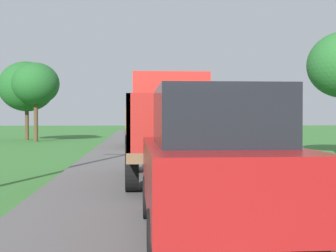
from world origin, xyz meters
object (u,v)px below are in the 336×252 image
at_px(banana_truck_near, 172,124).
at_px(following_car, 213,162).
at_px(roadside_tree_far_left, 27,87).
at_px(roadside_tree_near_left, 36,84).
at_px(banana_truck_far, 147,121).

distance_m(banana_truck_near, following_car, 6.35).
bearing_deg(roadside_tree_far_left, roadside_tree_near_left, -64.24).
xyz_separation_m(banana_truck_near, banana_truck_far, (-0.31, 14.48, 0.02)).
height_order(banana_truck_near, roadside_tree_far_left, roadside_tree_far_left).
height_order(banana_truck_far, roadside_tree_near_left, roadside_tree_near_left).
bearing_deg(banana_truck_far, roadside_tree_far_left, 136.88).
xyz_separation_m(roadside_tree_near_left, roadside_tree_far_left, (-1.16, 2.41, -0.03)).
distance_m(roadside_tree_far_left, following_car, 30.39).
xyz_separation_m(banana_truck_far, following_car, (0.32, -20.82, -0.41)).
bearing_deg(banana_truck_far, roadside_tree_near_left, 142.77).
distance_m(banana_truck_near, roadside_tree_far_left, 24.40).
relative_size(banana_truck_near, following_car, 1.42).
xyz_separation_m(roadside_tree_far_left, following_car, (8.95, -28.90, -2.87)).
bearing_deg(following_car, roadside_tree_far_left, 107.21).
bearing_deg(banana_truck_far, banana_truck_near, -88.76).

